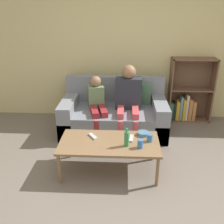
{
  "coord_description": "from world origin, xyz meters",
  "views": [
    {
      "loc": [
        0.02,
        -2.15,
        2.0
      ],
      "look_at": [
        -0.14,
        1.11,
        0.59
      ],
      "focal_mm": 40.0,
      "sensor_mm": 36.0,
      "label": 1
    }
  ],
  "objects_px": {
    "bookshelf": "(187,97)",
    "coffee_table": "(109,144)",
    "cup_far": "(150,138)",
    "bottle": "(127,139)",
    "tv_remote_0": "(93,136)",
    "cup_near": "(140,144)",
    "person_adult": "(128,96)",
    "tv_remote_1": "(131,138)",
    "person_child": "(97,103)",
    "couch": "(115,115)",
    "snack_bowl": "(143,134)"
  },
  "relations": [
    {
      "from": "bookshelf",
      "to": "cup_far",
      "type": "bearing_deg",
      "value": -117.02
    },
    {
      "from": "cup_near",
      "to": "couch",
      "type": "bearing_deg",
      "value": 105.4
    },
    {
      "from": "person_adult",
      "to": "snack_bowl",
      "type": "bearing_deg",
      "value": -77.68
    },
    {
      "from": "couch",
      "to": "tv_remote_1",
      "type": "relative_size",
      "value": 9.83
    },
    {
      "from": "person_adult",
      "to": "person_child",
      "type": "relative_size",
      "value": 1.2
    },
    {
      "from": "tv_remote_0",
      "to": "tv_remote_1",
      "type": "bearing_deg",
      "value": -38.23
    },
    {
      "from": "cup_far",
      "to": "cup_near",
      "type": "bearing_deg",
      "value": -128.62
    },
    {
      "from": "person_adult",
      "to": "cup_far",
      "type": "relative_size",
      "value": 11.3
    },
    {
      "from": "snack_bowl",
      "to": "coffee_table",
      "type": "bearing_deg",
      "value": -155.46
    },
    {
      "from": "bookshelf",
      "to": "coffee_table",
      "type": "height_order",
      "value": "bookshelf"
    },
    {
      "from": "couch",
      "to": "person_adult",
      "type": "xyz_separation_m",
      "value": [
        0.22,
        -0.09,
        0.37
      ]
    },
    {
      "from": "couch",
      "to": "bookshelf",
      "type": "xyz_separation_m",
      "value": [
        1.32,
        0.5,
        0.17
      ]
    },
    {
      "from": "coffee_table",
      "to": "person_adult",
      "type": "height_order",
      "value": "person_adult"
    },
    {
      "from": "tv_remote_0",
      "to": "snack_bowl",
      "type": "relative_size",
      "value": 1.13
    },
    {
      "from": "cup_near",
      "to": "tv_remote_0",
      "type": "distance_m",
      "value": 0.64
    },
    {
      "from": "bookshelf",
      "to": "bottle",
      "type": "xyz_separation_m",
      "value": [
        -1.12,
        -1.76,
        0.08
      ]
    },
    {
      "from": "tv_remote_1",
      "to": "coffee_table",
      "type": "bearing_deg",
      "value": -156.56
    },
    {
      "from": "bookshelf",
      "to": "tv_remote_1",
      "type": "bearing_deg",
      "value": -123.68
    },
    {
      "from": "couch",
      "to": "bottle",
      "type": "distance_m",
      "value": 1.3
    },
    {
      "from": "tv_remote_1",
      "to": "cup_far",
      "type": "bearing_deg",
      "value": -4.69
    },
    {
      "from": "tv_remote_1",
      "to": "cup_near",
      "type": "bearing_deg",
      "value": -57.05
    },
    {
      "from": "person_adult",
      "to": "tv_remote_1",
      "type": "xyz_separation_m",
      "value": [
        0.03,
        -1.01,
        -0.21
      ]
    },
    {
      "from": "cup_far",
      "to": "coffee_table",
      "type": "bearing_deg",
      "value": -175.74
    },
    {
      "from": "tv_remote_1",
      "to": "snack_bowl",
      "type": "xyz_separation_m",
      "value": [
        0.16,
        0.11,
        0.01
      ]
    },
    {
      "from": "cup_far",
      "to": "person_child",
      "type": "bearing_deg",
      "value": 127.08
    },
    {
      "from": "coffee_table",
      "to": "bookshelf",
      "type": "bearing_deg",
      "value": 51.42
    },
    {
      "from": "person_child",
      "to": "cup_far",
      "type": "height_order",
      "value": "person_child"
    },
    {
      "from": "cup_near",
      "to": "cup_far",
      "type": "relative_size",
      "value": 1.08
    },
    {
      "from": "couch",
      "to": "tv_remote_0",
      "type": "xyz_separation_m",
      "value": [
        -0.24,
        -1.06,
        0.16
      ]
    },
    {
      "from": "tv_remote_0",
      "to": "snack_bowl",
      "type": "bearing_deg",
      "value": -27.46
    },
    {
      "from": "coffee_table",
      "to": "cup_far",
      "type": "relative_size",
      "value": 12.38
    },
    {
      "from": "coffee_table",
      "to": "cup_near",
      "type": "bearing_deg",
      "value": -17.73
    },
    {
      "from": "person_child",
      "to": "tv_remote_1",
      "type": "bearing_deg",
      "value": -74.77
    },
    {
      "from": "cup_far",
      "to": "couch",
      "type": "bearing_deg",
      "value": 112.98
    },
    {
      "from": "tv_remote_0",
      "to": "cup_far",
      "type": "bearing_deg",
      "value": -40.79
    },
    {
      "from": "cup_far",
      "to": "tv_remote_1",
      "type": "height_order",
      "value": "cup_far"
    },
    {
      "from": "bottle",
      "to": "snack_bowl",
      "type": "bearing_deg",
      "value": 52.37
    },
    {
      "from": "cup_far",
      "to": "snack_bowl",
      "type": "distance_m",
      "value": 0.18
    },
    {
      "from": "coffee_table",
      "to": "couch",
      "type": "bearing_deg",
      "value": 89.08
    },
    {
      "from": "person_adult",
      "to": "tv_remote_0",
      "type": "bearing_deg",
      "value": -114.91
    },
    {
      "from": "coffee_table",
      "to": "snack_bowl",
      "type": "relative_size",
      "value": 8.45
    },
    {
      "from": "couch",
      "to": "person_adult",
      "type": "height_order",
      "value": "person_adult"
    },
    {
      "from": "bookshelf",
      "to": "coffee_table",
      "type": "xyz_separation_m",
      "value": [
        -1.34,
        -1.68,
        -0.05
      ]
    },
    {
      "from": "cup_far",
      "to": "bottle",
      "type": "distance_m",
      "value": 0.32
    },
    {
      "from": "person_adult",
      "to": "tv_remote_1",
      "type": "distance_m",
      "value": 1.03
    },
    {
      "from": "cup_far",
      "to": "tv_remote_0",
      "type": "height_order",
      "value": "cup_far"
    },
    {
      "from": "bookshelf",
      "to": "tv_remote_1",
      "type": "height_order",
      "value": "bookshelf"
    },
    {
      "from": "coffee_table",
      "to": "tv_remote_0",
      "type": "distance_m",
      "value": 0.25
    },
    {
      "from": "coffee_table",
      "to": "person_child",
      "type": "bearing_deg",
      "value": 103.82
    },
    {
      "from": "tv_remote_0",
      "to": "snack_bowl",
      "type": "distance_m",
      "value": 0.66
    }
  ]
}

